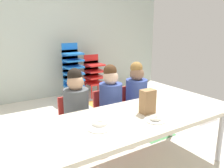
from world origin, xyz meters
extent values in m
cube|color=silver|center=(0.00, 0.00, -0.01)|extent=(5.73, 4.54, 0.02)
cube|color=gray|center=(-0.45, 0.45, 0.00)|extent=(0.43, 0.43, 0.00)
cube|color=orange|center=(0.90, 1.35, 0.00)|extent=(0.43, 0.43, 0.00)
cube|color=#478C51|center=(1.80, 0.45, 0.00)|extent=(0.43, 0.43, 0.00)
cube|color=#478C51|center=(0.90, 0.00, 0.00)|extent=(0.43, 0.43, 0.00)
cube|color=gray|center=(1.80, 0.00, 0.00)|extent=(0.43, 0.43, 0.00)
cube|color=#B24C47|center=(1.80, 1.35, 0.00)|extent=(0.43, 0.43, 0.00)
cube|color=orange|center=(2.25, 0.90, 0.00)|extent=(0.43, 0.43, 0.00)
cube|color=#B2C1B7|center=(0.00, 2.27, 1.23)|extent=(5.73, 0.10, 2.46)
cube|color=beige|center=(0.06, -0.50, 0.54)|extent=(2.11, 0.76, 0.04)
cylinder|color=#B2B2B7|center=(1.04, -0.82, 0.26)|extent=(0.05, 0.05, 0.52)
cylinder|color=#B2B2B7|center=(1.04, -0.18, 0.26)|extent=(0.05, 0.05, 0.52)
cube|color=red|center=(-0.10, 0.10, 0.30)|extent=(0.32, 0.30, 0.03)
cube|color=red|center=(-0.10, 0.25, 0.45)|extent=(0.29, 0.02, 0.30)
cylinder|color=#4C5156|center=(-0.10, 0.10, 0.52)|extent=(0.34, 0.34, 0.38)
sphere|color=tan|center=(-0.10, 0.10, 0.78)|extent=(0.17, 0.17, 0.17)
sphere|color=black|center=(-0.10, 0.11, 0.85)|extent=(0.15, 0.15, 0.15)
cylinder|color=red|center=(-0.24, -0.03, 0.15)|extent=(0.02, 0.02, 0.28)
cylinder|color=red|center=(0.04, -0.03, 0.15)|extent=(0.02, 0.02, 0.28)
cylinder|color=red|center=(-0.24, 0.23, 0.15)|extent=(0.02, 0.02, 0.28)
cylinder|color=red|center=(0.04, 0.23, 0.15)|extent=(0.02, 0.02, 0.28)
cube|color=red|center=(0.32, 0.10, 0.30)|extent=(0.32, 0.30, 0.03)
cube|color=red|center=(0.32, 0.25, 0.45)|extent=(0.29, 0.02, 0.30)
cylinder|color=#384C99|center=(0.32, 0.10, 0.52)|extent=(0.31, 0.31, 0.38)
sphere|color=beige|center=(0.32, 0.10, 0.78)|extent=(0.17, 0.17, 0.17)
sphere|color=#472D19|center=(0.32, 0.11, 0.85)|extent=(0.15, 0.15, 0.15)
cylinder|color=red|center=(0.18, -0.03, 0.15)|extent=(0.02, 0.02, 0.28)
cylinder|color=red|center=(0.46, -0.03, 0.15)|extent=(0.02, 0.02, 0.28)
cylinder|color=red|center=(0.18, 0.23, 0.15)|extent=(0.02, 0.02, 0.28)
cylinder|color=red|center=(0.46, 0.23, 0.15)|extent=(0.02, 0.02, 0.28)
cube|color=red|center=(0.69, 0.10, 0.30)|extent=(0.32, 0.30, 0.03)
cube|color=red|center=(0.69, 0.25, 0.45)|extent=(0.29, 0.02, 0.30)
cylinder|color=#384C99|center=(0.69, 0.10, 0.52)|extent=(0.26, 0.26, 0.38)
sphere|color=#8C664C|center=(0.69, 0.10, 0.78)|extent=(0.17, 0.17, 0.17)
sphere|color=olive|center=(0.69, 0.11, 0.85)|extent=(0.15, 0.15, 0.15)
cylinder|color=red|center=(0.55, -0.03, 0.15)|extent=(0.02, 0.02, 0.28)
cylinder|color=red|center=(0.83, -0.03, 0.15)|extent=(0.02, 0.02, 0.28)
cylinder|color=red|center=(0.55, 0.23, 0.15)|extent=(0.02, 0.02, 0.28)
cylinder|color=red|center=(0.83, 0.23, 0.15)|extent=(0.02, 0.02, 0.28)
cube|color=blue|center=(0.60, 1.82, 0.26)|extent=(0.32, 0.30, 0.03)
cube|color=blue|center=(0.60, 1.96, 0.35)|extent=(0.30, 0.02, 0.18)
cube|color=blue|center=(0.60, 1.82, 0.38)|extent=(0.32, 0.30, 0.03)
cube|color=blue|center=(0.60, 1.96, 0.47)|extent=(0.30, 0.02, 0.18)
cube|color=blue|center=(0.60, 1.82, 0.50)|extent=(0.32, 0.30, 0.03)
cube|color=blue|center=(0.60, 1.96, 0.59)|extent=(0.30, 0.02, 0.18)
cube|color=blue|center=(0.60, 1.82, 0.62)|extent=(0.32, 0.30, 0.03)
cube|color=blue|center=(0.60, 1.96, 0.71)|extent=(0.30, 0.02, 0.18)
cube|color=blue|center=(0.60, 1.82, 0.74)|extent=(0.32, 0.30, 0.03)
cube|color=blue|center=(0.60, 1.96, 0.83)|extent=(0.30, 0.02, 0.18)
cube|color=blue|center=(0.60, 1.82, 0.86)|extent=(0.32, 0.30, 0.03)
cube|color=blue|center=(0.60, 1.96, 0.95)|extent=(0.30, 0.02, 0.18)
cylinder|color=blue|center=(0.46, 1.69, 0.13)|extent=(0.02, 0.02, 0.26)
cylinder|color=blue|center=(0.74, 1.69, 0.13)|extent=(0.02, 0.02, 0.26)
cylinder|color=blue|center=(0.46, 1.95, 0.13)|extent=(0.02, 0.02, 0.26)
cylinder|color=blue|center=(0.74, 1.95, 0.13)|extent=(0.02, 0.02, 0.26)
cube|color=red|center=(1.04, 1.82, 0.26)|extent=(0.32, 0.30, 0.03)
cube|color=red|center=(1.04, 1.96, 0.35)|extent=(0.30, 0.02, 0.18)
cube|color=red|center=(1.04, 1.82, 0.38)|extent=(0.32, 0.30, 0.03)
cube|color=red|center=(1.04, 1.96, 0.47)|extent=(0.30, 0.02, 0.18)
cube|color=red|center=(1.04, 1.82, 0.50)|extent=(0.32, 0.30, 0.03)
cube|color=red|center=(1.04, 1.96, 0.59)|extent=(0.30, 0.02, 0.18)
cube|color=red|center=(1.04, 1.82, 0.62)|extent=(0.32, 0.30, 0.03)
cube|color=red|center=(1.04, 1.96, 0.71)|extent=(0.30, 0.02, 0.18)
cylinder|color=red|center=(0.90, 1.69, 0.13)|extent=(0.02, 0.02, 0.26)
cylinder|color=red|center=(1.18, 1.69, 0.13)|extent=(0.02, 0.02, 0.26)
cylinder|color=red|center=(0.90, 1.95, 0.13)|extent=(0.02, 0.02, 0.26)
cylinder|color=red|center=(1.18, 1.95, 0.13)|extent=(0.02, 0.02, 0.26)
cube|color=#9E754C|center=(0.34, -0.50, 0.67)|extent=(0.13, 0.09, 0.22)
cylinder|color=white|center=(0.28, -0.67, 0.56)|extent=(0.18, 0.18, 0.01)
cylinder|color=white|center=(-0.20, -0.56, 0.56)|extent=(0.18, 0.18, 0.01)
torus|color=white|center=(0.28, -0.67, 0.58)|extent=(0.10, 0.10, 0.03)
torus|color=white|center=(-0.16, -0.51, 0.58)|extent=(0.12, 0.12, 0.04)
camera|label=1|loc=(-0.97, -1.97, 1.32)|focal=36.16mm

